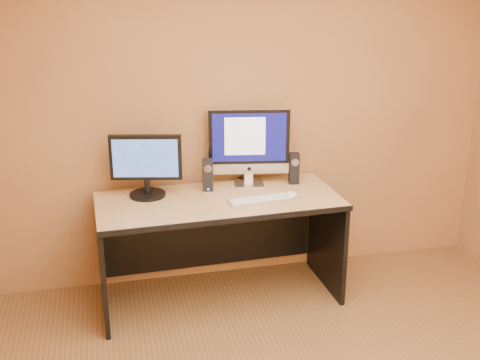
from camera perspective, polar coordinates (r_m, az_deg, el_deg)
The scene contains 10 objects.
walls at distance 2.88m, azimuth 10.12°, elevation -3.24°, with size 4.00×4.00×2.60m, color #9D713F, non-canonical shape.
desk at distance 4.54m, azimuth -1.95°, elevation -6.61°, with size 1.76×0.77×0.82m, color tan, non-canonical shape.
imac at distance 4.58m, azimuth 0.89°, elevation 3.16°, with size 0.63×0.23×0.61m, color silver, non-canonical shape.
second_monitor at distance 4.41m, azimuth -8.89°, elevation 1.31°, with size 0.53×0.26×0.46m, color black, non-canonical shape.
speaker_left at distance 4.52m, azimuth -3.09°, elevation 0.50°, with size 0.07×0.08×0.24m, color black, non-canonical shape.
speaker_right at distance 4.68m, azimuth 5.13°, elevation 1.11°, with size 0.07×0.08×0.24m, color black, non-canonical shape.
keyboard at distance 4.34m, azimuth 1.96°, elevation -1.85°, with size 0.47×0.13×0.02m, color silver.
mouse at distance 4.43m, azimuth 4.93°, elevation -1.34°, with size 0.06×0.11×0.04m, color white.
cable_a at distance 4.76m, azimuth 0.49°, elevation 0.02°, with size 0.01×0.01×0.24m, color black.
cable_b at distance 4.75m, azimuth 0.13°, elevation -0.01°, with size 0.01×0.01×0.20m, color black.
Camera 1 is at (-1.08, -2.44, 2.39)m, focal length 45.00 mm.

